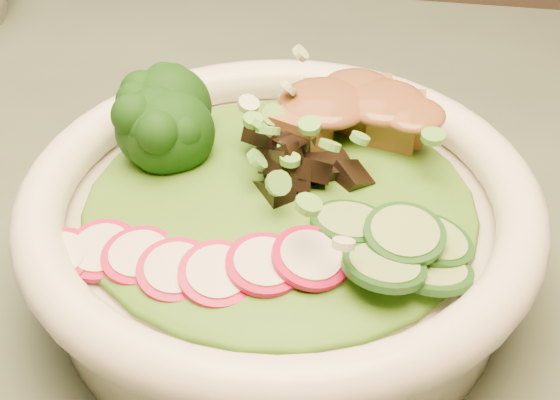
# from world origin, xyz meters

# --- Properties ---
(dining_table) EXTENTS (1.20, 0.80, 0.75)m
(dining_table) POSITION_xyz_m (0.00, 0.00, 0.64)
(dining_table) COLOR black
(dining_table) RESTS_ON ground
(salad_bowl) EXTENTS (0.31, 0.31, 0.08)m
(salad_bowl) POSITION_xyz_m (0.12, -0.05, 0.79)
(salad_bowl) COLOR white
(salad_bowl) RESTS_ON dining_table
(lettuce_bed) EXTENTS (0.23, 0.23, 0.03)m
(lettuce_bed) POSITION_xyz_m (0.12, -0.05, 0.82)
(lettuce_bed) COLOR #255612
(lettuce_bed) RESTS_ON salad_bowl
(broccoli_florets) EXTENTS (0.10, 0.09, 0.05)m
(broccoli_florets) POSITION_xyz_m (0.06, -0.02, 0.84)
(broccoli_florets) COLOR black
(broccoli_florets) RESTS_ON salad_bowl
(radish_slices) EXTENTS (0.13, 0.06, 0.02)m
(radish_slices) POSITION_xyz_m (0.09, -0.12, 0.82)
(radish_slices) COLOR #A60C37
(radish_slices) RESTS_ON salad_bowl
(cucumber_slices) EXTENTS (0.09, 0.09, 0.04)m
(cucumber_slices) POSITION_xyz_m (0.19, -0.09, 0.83)
(cucumber_slices) COLOR #91B162
(cucumber_slices) RESTS_ON salad_bowl
(mushroom_heap) EXTENTS (0.09, 0.09, 0.05)m
(mushroom_heap) POSITION_xyz_m (0.13, -0.04, 0.83)
(mushroom_heap) COLOR black
(mushroom_heap) RESTS_ON salad_bowl
(tofu_cubes) EXTENTS (0.11, 0.08, 0.04)m
(tofu_cubes) POSITION_xyz_m (0.16, 0.01, 0.83)
(tofu_cubes) COLOR brown
(tofu_cubes) RESTS_ON salad_bowl
(peanut_sauce) EXTENTS (0.08, 0.06, 0.02)m
(peanut_sauce) POSITION_xyz_m (0.16, 0.01, 0.85)
(peanut_sauce) COLOR brown
(peanut_sauce) RESTS_ON tofu_cubes
(scallion_garnish) EXTENTS (0.22, 0.22, 0.03)m
(scallion_garnish) POSITION_xyz_m (0.12, -0.05, 0.85)
(scallion_garnish) COLOR #5AA43A
(scallion_garnish) RESTS_ON salad_bowl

